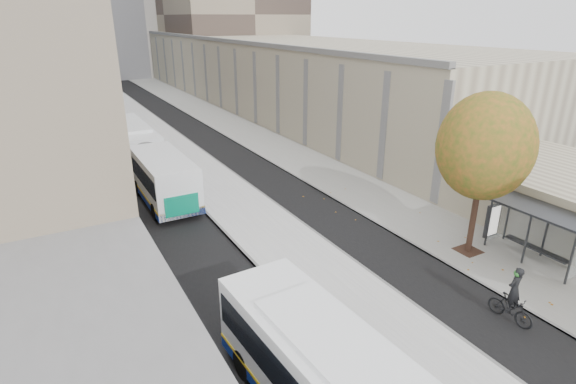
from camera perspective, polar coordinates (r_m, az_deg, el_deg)
bus_platform at (r=37.26m, az=-13.30°, el=4.35°), size 4.25×150.00×0.15m
sidewalk at (r=40.05m, az=-2.24°, el=6.03°), size 4.75×150.00×0.08m
building_tan at (r=70.03m, az=-4.87°, el=15.83°), size 18.00×92.00×8.00m
bus_shelter at (r=23.23m, az=29.71°, el=-2.81°), size 1.90×4.40×2.53m
tree_c at (r=21.67m, az=23.73°, el=5.28°), size 4.20×4.20×7.28m
bus_far at (r=32.86m, az=-17.87°, el=4.43°), size 2.67×17.69×2.95m
cyclist at (r=18.84m, az=26.55°, el=-12.33°), size 0.68×1.80×2.25m
distant_car at (r=46.45m, az=-21.16°, el=7.61°), size 3.01×4.52×1.43m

